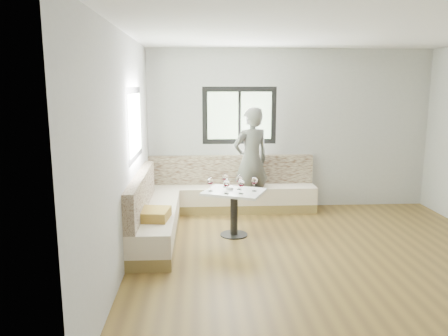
# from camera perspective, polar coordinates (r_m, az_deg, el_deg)

# --- Properties ---
(room) EXTENTS (5.01, 5.01, 2.81)m
(room) POSITION_cam_1_polar(r_m,az_deg,el_deg) (5.50, 12.90, 2.54)
(room) COLOR brown
(room) RESTS_ON ground
(banquette) EXTENTS (2.90, 2.80, 0.95)m
(banquette) POSITION_cam_1_polar(r_m,az_deg,el_deg) (7.02, -3.04, -4.45)
(banquette) COLOR olive
(banquette) RESTS_ON ground
(table) EXTENTS (1.01, 0.91, 0.67)m
(table) POSITION_cam_1_polar(r_m,az_deg,el_deg) (6.35, 1.32, -4.46)
(table) COLOR black
(table) RESTS_ON ground
(person) EXTENTS (0.78, 0.67, 1.82)m
(person) POSITION_cam_1_polar(r_m,az_deg,el_deg) (7.40, 3.54, 0.92)
(person) COLOR #5D5F58
(person) RESTS_ON ground
(olive_ramekin) EXTENTS (0.11, 0.11, 0.04)m
(olive_ramekin) POSITION_cam_1_polar(r_m,az_deg,el_deg) (6.38, 0.75, -2.63)
(olive_ramekin) COLOR white
(olive_ramekin) RESTS_ON table
(wine_glass_a) EXTENTS (0.09, 0.09, 0.21)m
(wine_glass_a) POSITION_cam_1_polar(r_m,az_deg,el_deg) (6.24, -1.79, -1.75)
(wine_glass_a) COLOR white
(wine_glass_a) RESTS_ON table
(wine_glass_b) EXTENTS (0.09, 0.09, 0.21)m
(wine_glass_b) POSITION_cam_1_polar(r_m,az_deg,el_deg) (6.10, 0.34, -2.03)
(wine_glass_b) COLOR white
(wine_glass_b) RESTS_ON table
(wine_glass_c) EXTENTS (0.09, 0.09, 0.21)m
(wine_glass_c) POSITION_cam_1_polar(r_m,az_deg,el_deg) (6.10, 2.27, -2.03)
(wine_glass_c) COLOR white
(wine_glass_c) RESTS_ON table
(wine_glass_d) EXTENTS (0.09, 0.09, 0.21)m
(wine_glass_d) POSITION_cam_1_polar(r_m,az_deg,el_deg) (6.35, 2.00, -1.52)
(wine_glass_d) COLOR white
(wine_glass_d) RESTS_ON table
(wine_glass_e) EXTENTS (0.09, 0.09, 0.21)m
(wine_glass_e) POSITION_cam_1_polar(r_m,az_deg,el_deg) (6.26, 4.00, -1.72)
(wine_glass_e) COLOR white
(wine_glass_e) RESTS_ON table
(wine_glass_f) EXTENTS (0.09, 0.09, 0.21)m
(wine_glass_f) POSITION_cam_1_polar(r_m,az_deg,el_deg) (6.50, 0.14, -1.24)
(wine_glass_f) COLOR white
(wine_glass_f) RESTS_ON table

